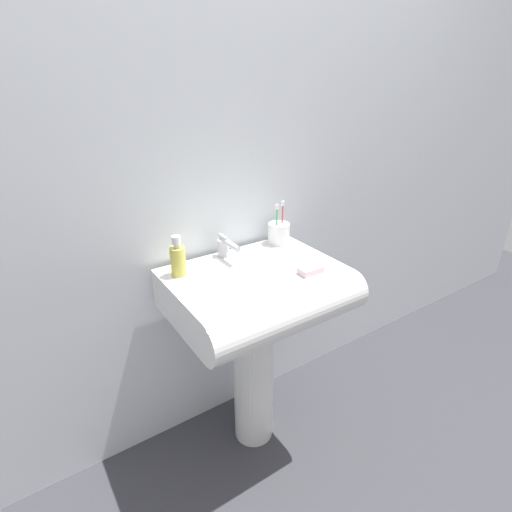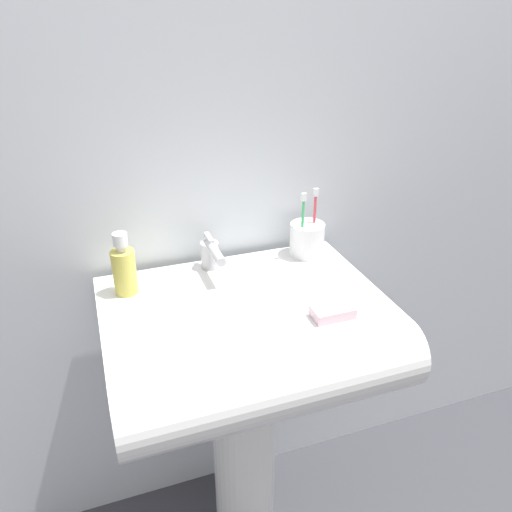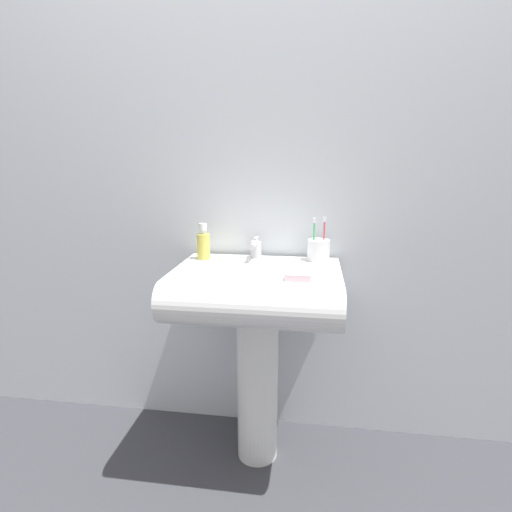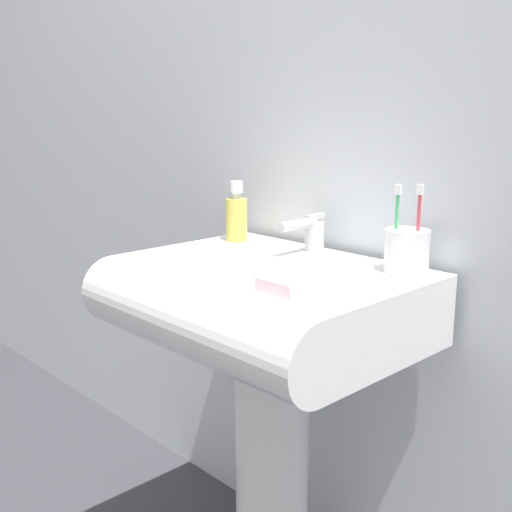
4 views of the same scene
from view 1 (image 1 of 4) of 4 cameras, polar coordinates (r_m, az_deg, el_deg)
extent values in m
plane|color=#38383D|center=(1.96, -0.34, -23.80)|extent=(6.00, 6.00, 0.00)
cube|color=silver|center=(1.53, -5.77, 14.59)|extent=(5.00, 0.05, 2.40)
cylinder|color=white|center=(1.72, -0.36, -16.44)|extent=(0.16, 0.16, 0.67)
cube|color=white|center=(1.49, -0.41, -4.54)|extent=(0.62, 0.41, 0.15)
cylinder|color=white|center=(1.34, 4.46, -8.10)|extent=(0.62, 0.15, 0.15)
cylinder|color=#B7B7BC|center=(1.55, -4.67, 1.16)|extent=(0.04, 0.04, 0.07)
cylinder|color=#B7B7BC|center=(1.49, -3.66, 1.65)|extent=(0.02, 0.11, 0.02)
cube|color=#B7B7BC|center=(1.53, -4.73, 2.75)|extent=(0.01, 0.06, 0.01)
cylinder|color=white|center=(1.66, 3.28, 3.25)|extent=(0.09, 0.09, 0.09)
cylinder|color=#3FB266|center=(1.63, 2.98, 4.38)|extent=(0.01, 0.01, 0.14)
cube|color=white|center=(1.60, 3.04, 7.05)|extent=(0.01, 0.01, 0.02)
cylinder|color=#D83F4C|center=(1.66, 3.78, 4.84)|extent=(0.01, 0.01, 0.14)
cube|color=white|center=(1.64, 3.85, 7.50)|extent=(0.01, 0.01, 0.02)
cylinder|color=gold|center=(1.42, -11.07, -0.78)|extent=(0.05, 0.05, 0.10)
cylinder|color=silver|center=(1.39, -11.26, 1.43)|extent=(0.02, 0.02, 0.01)
cylinder|color=silver|center=(1.39, -11.34, 2.25)|extent=(0.03, 0.03, 0.03)
cube|color=silver|center=(1.43, 7.81, -2.00)|extent=(0.09, 0.05, 0.02)
camera|label=2|loc=(0.46, 34.49, 13.31)|focal=35.00mm
camera|label=3|loc=(1.01, 72.64, -8.31)|focal=28.00mm
camera|label=4|loc=(1.67, 49.77, 4.53)|focal=45.00mm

